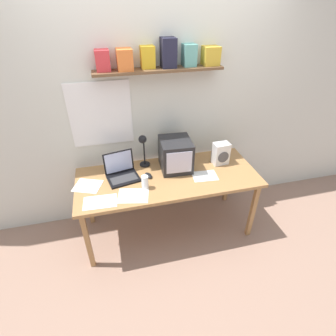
{
  "coord_description": "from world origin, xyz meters",
  "views": [
    {
      "loc": [
        -0.52,
        -2.1,
        2.29
      ],
      "look_at": [
        0.0,
        0.0,
        0.84
      ],
      "focal_mm": 28.0,
      "sensor_mm": 36.0,
      "label": 1
    }
  ],
  "objects_px": {
    "space_heater": "(221,153)",
    "loose_paper_near_monitor": "(205,176)",
    "laptop": "(121,171)",
    "printed_handout": "(100,202)",
    "loose_paper_near_laptop": "(88,186)",
    "corner_desk": "(168,181)",
    "crt_monitor": "(176,154)",
    "desk_lamp": "(143,146)",
    "juice_glass": "(145,183)",
    "open_notebook": "(133,196)",
    "computer_mouse": "(148,175)"
  },
  "relations": [
    {
      "from": "space_heater",
      "to": "loose_paper_near_monitor",
      "type": "height_order",
      "value": "space_heater"
    },
    {
      "from": "laptop",
      "to": "printed_handout",
      "type": "bearing_deg",
      "value": -134.74
    },
    {
      "from": "space_heater",
      "to": "loose_paper_near_laptop",
      "type": "xyz_separation_m",
      "value": [
        -1.4,
        -0.08,
        -0.12
      ]
    },
    {
      "from": "corner_desk",
      "to": "crt_monitor",
      "type": "relative_size",
      "value": 5.01
    },
    {
      "from": "printed_handout",
      "to": "loose_paper_near_monitor",
      "type": "bearing_deg",
      "value": 8.21
    },
    {
      "from": "laptop",
      "to": "loose_paper_near_monitor",
      "type": "xyz_separation_m",
      "value": [
        0.82,
        -0.2,
        -0.06
      ]
    },
    {
      "from": "laptop",
      "to": "space_heater",
      "type": "bearing_deg",
      "value": -11.72
    },
    {
      "from": "desk_lamp",
      "to": "printed_handout",
      "type": "distance_m",
      "value": 0.72
    },
    {
      "from": "juice_glass",
      "to": "corner_desk",
      "type": "bearing_deg",
      "value": 28.01
    },
    {
      "from": "laptop",
      "to": "printed_handout",
      "type": "relative_size",
      "value": 1.15
    },
    {
      "from": "loose_paper_near_monitor",
      "to": "open_notebook",
      "type": "relative_size",
      "value": 0.83
    },
    {
      "from": "corner_desk",
      "to": "loose_paper_near_laptop",
      "type": "relative_size",
      "value": 5.91
    },
    {
      "from": "corner_desk",
      "to": "loose_paper_near_monitor",
      "type": "distance_m",
      "value": 0.38
    },
    {
      "from": "desk_lamp",
      "to": "computer_mouse",
      "type": "height_order",
      "value": "desk_lamp"
    },
    {
      "from": "juice_glass",
      "to": "open_notebook",
      "type": "xyz_separation_m",
      "value": [
        -0.13,
        -0.09,
        -0.06
      ]
    },
    {
      "from": "crt_monitor",
      "to": "space_heater",
      "type": "height_order",
      "value": "crt_monitor"
    },
    {
      "from": "desk_lamp",
      "to": "open_notebook",
      "type": "distance_m",
      "value": 0.55
    },
    {
      "from": "printed_handout",
      "to": "corner_desk",
      "type": "bearing_deg",
      "value": 19.35
    },
    {
      "from": "desk_lamp",
      "to": "juice_glass",
      "type": "distance_m",
      "value": 0.42
    },
    {
      "from": "loose_paper_near_laptop",
      "to": "loose_paper_near_monitor",
      "type": "bearing_deg",
      "value": -5.78
    },
    {
      "from": "crt_monitor",
      "to": "loose_paper_near_laptop",
      "type": "bearing_deg",
      "value": -169.97
    },
    {
      "from": "space_heater",
      "to": "printed_handout",
      "type": "relative_size",
      "value": 0.79
    },
    {
      "from": "laptop",
      "to": "loose_paper_near_monitor",
      "type": "height_order",
      "value": "laptop"
    },
    {
      "from": "corner_desk",
      "to": "open_notebook",
      "type": "xyz_separation_m",
      "value": [
        -0.39,
        -0.23,
        0.06
      ]
    },
    {
      "from": "desk_lamp",
      "to": "open_notebook",
      "type": "bearing_deg",
      "value": -93.06
    },
    {
      "from": "loose_paper_near_monitor",
      "to": "open_notebook",
      "type": "bearing_deg",
      "value": -169.69
    },
    {
      "from": "corner_desk",
      "to": "loose_paper_near_monitor",
      "type": "xyz_separation_m",
      "value": [
        0.36,
        -0.09,
        0.06
      ]
    },
    {
      "from": "desk_lamp",
      "to": "loose_paper_near_laptop",
      "type": "xyz_separation_m",
      "value": [
        -0.59,
        -0.21,
        -0.25
      ]
    },
    {
      "from": "crt_monitor",
      "to": "computer_mouse",
      "type": "distance_m",
      "value": 0.36
    },
    {
      "from": "juice_glass",
      "to": "loose_paper_near_monitor",
      "type": "bearing_deg",
      "value": 4.44
    },
    {
      "from": "space_heater",
      "to": "printed_handout",
      "type": "bearing_deg",
      "value": -169.67
    },
    {
      "from": "corner_desk",
      "to": "juice_glass",
      "type": "height_order",
      "value": "juice_glass"
    },
    {
      "from": "corner_desk",
      "to": "space_heater",
      "type": "relative_size",
      "value": 7.64
    },
    {
      "from": "juice_glass",
      "to": "loose_paper_near_laptop",
      "type": "bearing_deg",
      "value": 162.84
    },
    {
      "from": "computer_mouse",
      "to": "loose_paper_near_monitor",
      "type": "bearing_deg",
      "value": -12.84
    },
    {
      "from": "loose_paper_near_laptop",
      "to": "open_notebook",
      "type": "relative_size",
      "value": 0.98
    },
    {
      "from": "corner_desk",
      "to": "loose_paper_near_monitor",
      "type": "height_order",
      "value": "loose_paper_near_monitor"
    },
    {
      "from": "crt_monitor",
      "to": "loose_paper_near_monitor",
      "type": "height_order",
      "value": "crt_monitor"
    },
    {
      "from": "juice_glass",
      "to": "open_notebook",
      "type": "bearing_deg",
      "value": -145.34
    },
    {
      "from": "juice_glass",
      "to": "space_heater",
      "type": "distance_m",
      "value": 0.9
    },
    {
      "from": "desk_lamp",
      "to": "open_notebook",
      "type": "height_order",
      "value": "desk_lamp"
    },
    {
      "from": "computer_mouse",
      "to": "juice_glass",
      "type": "bearing_deg",
      "value": -109.88
    },
    {
      "from": "corner_desk",
      "to": "laptop",
      "type": "height_order",
      "value": "laptop"
    },
    {
      "from": "corner_desk",
      "to": "space_heater",
      "type": "bearing_deg",
      "value": 9.94
    },
    {
      "from": "open_notebook",
      "to": "desk_lamp",
      "type": "bearing_deg",
      "value": 68.34
    },
    {
      "from": "space_heater",
      "to": "open_notebook",
      "type": "height_order",
      "value": "space_heater"
    },
    {
      "from": "crt_monitor",
      "to": "open_notebook",
      "type": "bearing_deg",
      "value": -140.9
    },
    {
      "from": "printed_handout",
      "to": "loose_paper_near_laptop",
      "type": "bearing_deg",
      "value": 112.09
    },
    {
      "from": "space_heater",
      "to": "loose_paper_near_monitor",
      "type": "relative_size",
      "value": 0.91
    },
    {
      "from": "corner_desk",
      "to": "loose_paper_near_laptop",
      "type": "distance_m",
      "value": 0.8
    }
  ]
}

